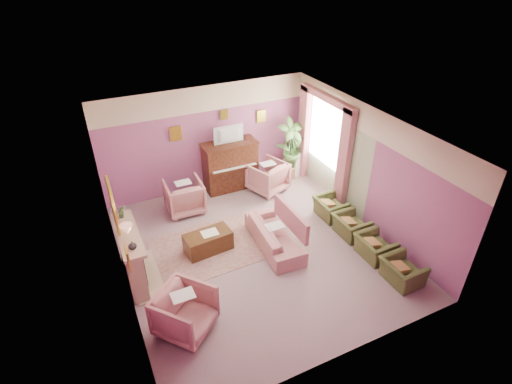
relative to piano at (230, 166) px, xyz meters
name	(u,v)px	position (x,y,z in m)	size (l,w,h in m)	color
floor	(257,249)	(-0.50, -2.68, -0.65)	(5.50, 6.00, 0.01)	gray
ceiling	(257,131)	(-0.50, -2.68, 2.15)	(5.50, 6.00, 0.01)	#EDE8C7
wall_back	(207,139)	(-0.50, 0.32, 0.75)	(5.50, 0.02, 2.80)	#7B4578
wall_front	(346,296)	(-0.50, -5.68, 0.75)	(5.50, 0.02, 2.80)	#7B4578
wall_left	(116,231)	(-3.25, -2.68, 0.75)	(0.02, 6.00, 2.80)	#7B4578
wall_right	(366,167)	(2.25, -2.68, 0.75)	(0.02, 6.00, 2.80)	#7B4578
picture_rail_band	(204,99)	(-0.50, 0.31, 1.82)	(5.50, 0.01, 0.65)	beige
stripe_panel	(331,157)	(2.23, -1.38, 0.42)	(0.01, 3.00, 2.15)	#A7B28D
fireplace_surround	(131,258)	(-3.09, -2.48, -0.10)	(0.30, 1.40, 1.10)	tan
fireplace_inset	(138,263)	(-2.99, -2.48, -0.25)	(0.18, 0.72, 0.68)	black
fire_ember	(141,269)	(-2.95, -2.48, -0.43)	(0.06, 0.54, 0.10)	#ED592C
mantel_shelf	(128,234)	(-3.06, -2.48, 0.47)	(0.40, 1.55, 0.07)	tan
hearth	(146,276)	(-2.89, -2.48, -0.64)	(0.55, 1.50, 0.02)	tan
mirror_frame	(113,206)	(-3.20, -2.48, 1.15)	(0.04, 0.72, 1.20)	gold
mirror_glass	(114,206)	(-3.17, -2.48, 1.15)	(0.01, 0.60, 1.06)	white
sconce_shade	(127,230)	(-3.12, -3.53, 1.33)	(0.20, 0.20, 0.16)	#E49479
piano	(230,166)	(0.00, 0.00, 0.00)	(1.40, 0.60, 1.30)	#3B1B0F
piano_keyshelf	(235,169)	(0.00, -0.35, 0.07)	(1.30, 0.12, 0.06)	#3B1B0F
piano_keys	(235,168)	(0.00, -0.35, 0.11)	(1.20, 0.08, 0.02)	silver
piano_top	(229,144)	(0.00, 0.00, 0.66)	(1.45, 0.65, 0.04)	#3B1B0F
television	(230,134)	(0.00, -0.05, 0.95)	(0.80, 0.12, 0.48)	black
print_back_left	(176,134)	(-1.30, 0.28, 1.07)	(0.30, 0.03, 0.38)	gold
print_back_right	(261,116)	(1.05, 0.28, 1.13)	(0.26, 0.03, 0.34)	gold
print_back_mid	(224,115)	(0.00, 0.28, 1.35)	(0.22, 0.03, 0.26)	gold
print_left_wall	(128,258)	(-3.21, -3.88, 1.07)	(0.03, 0.28, 0.36)	gold
window_blind	(327,131)	(2.20, -1.13, 1.05)	(0.03, 1.40, 1.80)	silver
curtain_left	(344,161)	(2.12, -2.05, 0.65)	(0.16, 0.34, 2.60)	#A85B68
curtain_right	(304,133)	(2.12, -0.21, 0.65)	(0.16, 0.34, 2.60)	#A85B68
pelmet	(327,98)	(2.12, -1.13, 1.91)	(0.16, 2.20, 0.16)	#A85B68
mantel_plant	(121,212)	(-3.05, -1.93, 0.64)	(0.16, 0.16, 0.28)	#3A642C
mantel_vase	(132,245)	(-3.05, -2.98, 0.58)	(0.16, 0.16, 0.16)	beige
area_rug	(212,247)	(-1.37, -2.21, -0.64)	(2.50, 1.80, 0.01)	#90685F
coffee_table	(208,242)	(-1.46, -2.26, -0.43)	(1.00, 0.50, 0.45)	#442813
table_paper	(210,233)	(-1.41, -2.26, -0.20)	(0.35, 0.28, 0.01)	white
sofa	(274,232)	(-0.09, -2.73, -0.28)	(0.61, 1.84, 0.74)	tan
sofa_throw	(291,218)	(0.31, -2.73, -0.05)	(0.09, 1.39, 0.51)	#A85B68
floral_armchair_left	(184,195)	(-1.46, -0.57, -0.19)	(0.87, 0.87, 0.91)	tan
floral_armchair_right	(268,175)	(0.83, -0.58, -0.19)	(0.87, 0.87, 0.91)	tan
floral_armchair_front	(185,310)	(-2.51, -4.08, -0.19)	(0.87, 0.87, 0.91)	tan
olive_chair_a	(403,268)	(1.66, -4.79, -0.32)	(0.53, 0.76, 0.66)	#485026
olive_chair_b	(375,244)	(1.66, -3.97, -0.32)	(0.53, 0.76, 0.66)	#485026
olive_chair_c	(351,223)	(1.66, -3.15, -0.32)	(0.53, 0.76, 0.66)	#485026
olive_chair_d	(331,205)	(1.66, -2.33, -0.32)	(0.53, 0.76, 0.66)	#485026
side_table	(292,163)	(1.89, -0.05, -0.30)	(0.52, 0.52, 0.70)	white
side_plant_big	(293,146)	(1.89, -0.05, 0.22)	(0.30, 0.30, 0.34)	#3A642C
side_plant_small	(298,148)	(2.01, -0.15, 0.19)	(0.16, 0.16, 0.28)	#3A642C
palm_pot	(289,172)	(1.71, -0.22, -0.48)	(0.34, 0.34, 0.34)	#8A6140
palm_plant	(291,144)	(1.71, -0.22, 0.41)	(0.76, 0.76, 1.44)	#3A642C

